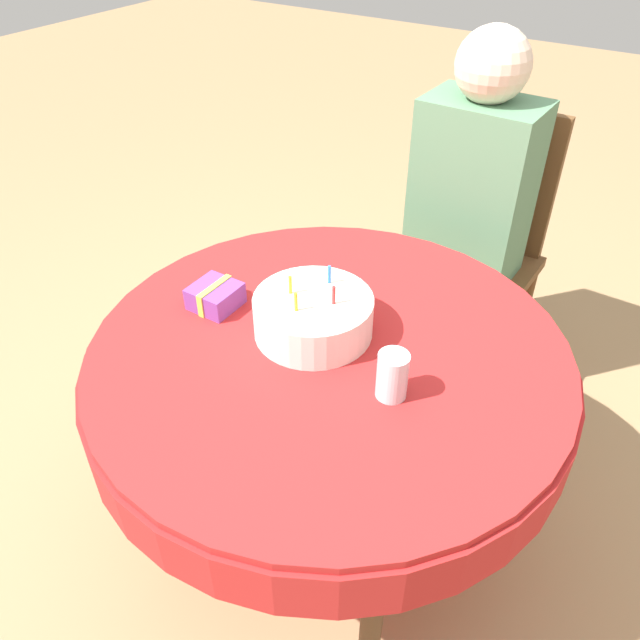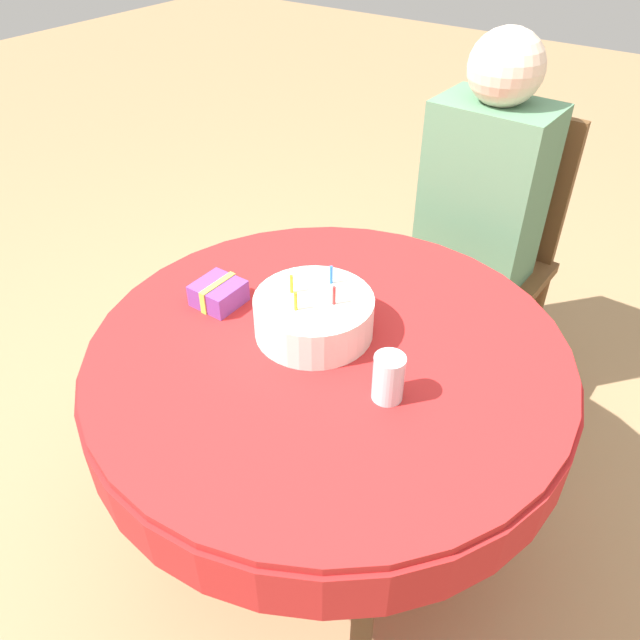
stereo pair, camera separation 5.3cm
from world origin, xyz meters
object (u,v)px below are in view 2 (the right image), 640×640
at_px(drinking_glass, 388,378).
at_px(gift_box, 219,293).
at_px(person, 481,197).
at_px(chair, 483,247).
at_px(birthday_cake, 314,315).

xyz_separation_m(drinking_glass, gift_box, (-0.52, 0.05, -0.03)).
distance_m(person, gift_box, 0.91).
distance_m(person, drinking_glass, 0.91).
bearing_deg(gift_box, drinking_glass, -5.02).
xyz_separation_m(chair, drinking_glass, (0.18, -0.99, 0.24)).
bearing_deg(gift_box, person, 68.75).
bearing_deg(gift_box, birthday_cake, 9.37).
bearing_deg(birthday_cake, gift_box, -170.63).
relative_size(birthday_cake, drinking_glass, 2.60).
bearing_deg(drinking_glass, chair, 100.50).
xyz_separation_m(birthday_cake, gift_box, (-0.26, -0.04, -0.02)).
bearing_deg(chair, birthday_cake, -92.62).
distance_m(birthday_cake, gift_box, 0.27).
height_order(person, drinking_glass, person).
height_order(birthday_cake, gift_box, birthday_cake).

